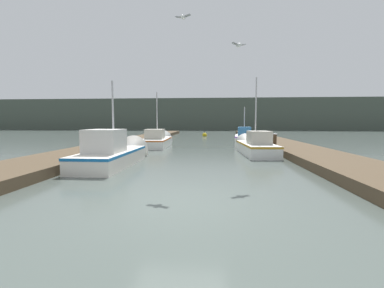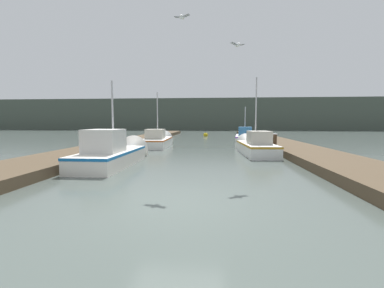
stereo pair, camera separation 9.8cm
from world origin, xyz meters
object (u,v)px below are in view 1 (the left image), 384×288
Objects in this scene: mooring_piling_0 at (274,143)px; mooring_piling_1 at (249,134)px; channel_buoy at (205,135)px; seagull_lead at (183,17)px; fishing_boat_2 at (158,140)px; fishing_boat_1 at (254,146)px; fishing_boat_0 at (116,153)px; seagull_1 at (239,45)px; mooring_piling_2 at (100,147)px; fishing_boat_3 at (244,137)px.

mooring_piling_1 is (0.10, 11.09, 0.04)m from mooring_piling_0.
seagull_lead reaches higher than channel_buoy.
fishing_boat_2 is 8.92m from mooring_piling_0.
fishing_boat_1 is 11.17m from mooring_piling_1.
mooring_piling_1 reaches higher than channel_buoy.
fishing_boat_0 is 17.49m from mooring_piling_1.
seagull_1 is (5.15, -10.37, 4.15)m from fishing_boat_2.
mooring_piling_2 is at bearing -102.50° from channel_buoy.
fishing_boat_0 is 4.40× the size of mooring_piling_1.
mooring_piling_2 is at bearing -160.85° from mooring_piling_0.
fishing_boat_2 is at bearing 89.15° from fishing_boat_0.
channel_buoy is (4.64, 20.92, -0.50)m from mooring_piling_2.
fishing_boat_0 is 0.99× the size of fishing_boat_1.
fishing_boat_1 is at bearing 32.48° from fishing_boat_0.
fishing_boat_3 is 4.42× the size of mooring_piling_0.
fishing_boat_3 is 3.14m from mooring_piling_1.
fishing_boat_2 is 4.76× the size of mooring_piling_0.
seagull_1 is at bearing -91.91° from fishing_boat_3.
mooring_piling_1 is (8.03, 6.99, 0.20)m from fishing_boat_2.
seagull_1 reaches higher than mooring_piling_1.
seagull_1 is at bearing -107.99° from fishing_boat_1.
fishing_boat_0 is 4.70× the size of mooring_piling_0.
seagull_lead is at bearing -125.31° from mooring_piling_0.
mooring_piling_2 is 1.21× the size of channel_buoy.
seagull_lead is (-0.02, -24.31, 5.29)m from channel_buoy.
fishing_boat_3 is at bearing -128.63° from seagull_1.
fishing_boat_1 is at bearing -33.60° from fishing_boat_2.
fishing_boat_3 is at bearing -106.38° from mooring_piling_1.
seagull_1 is at bearing -65.91° from fishing_boat_2.
fishing_boat_2 is 5.26× the size of channel_buoy.
channel_buoy is 24.88m from seagull_lead.
channel_buoy is at bearing 125.89° from mooring_piling_1.
mooring_piling_1 is at bearing 62.20° from fishing_boat_0.
seagull_lead is (-3.53, -6.62, 4.99)m from fishing_boat_1.
fishing_boat_0 is at bearing -50.33° from seagull_1.
mooring_piling_1 is 2.29× the size of seagull_lead.
fishing_boat_1 is 4.31× the size of mooring_piling_2.
fishing_boat_1 is 10.13× the size of seagull_lead.
channel_buoy is 24.43m from seagull_1.
fishing_boat_0 is 0.99× the size of fishing_boat_2.
fishing_boat_3 is at bearing 83.70° from fishing_boat_1.
seagull_lead is at bearing -105.14° from mooring_piling_1.
mooring_piling_1 is 0.97× the size of mooring_piling_2.
fishing_boat_3 is 4.88× the size of channel_buoy.
fishing_boat_0 is at bearing -117.76° from mooring_piling_1.
seagull_1 is at bearing -85.46° from channel_buoy.
fishing_boat_3 is 9.47× the size of seagull_lead.
mooring_piling_1 is at bearing 56.68° from mooring_piling_2.
mooring_piling_0 is 7.93m from seagull_1.
fishing_boat_1 is at bearing -96.51° from mooring_piling_1.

